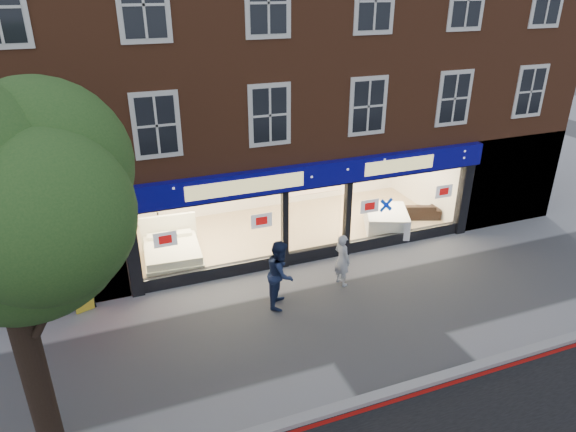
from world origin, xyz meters
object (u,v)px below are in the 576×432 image
sofa (414,210)px  pedestrian_grey (342,260)px  pedestrian_blue (281,273)px  mattress_stack (386,220)px  a_board (84,299)px  display_bed (172,252)px

sofa → pedestrian_grey: bearing=54.4°
pedestrian_blue → pedestrian_grey: bearing=-52.3°
mattress_stack → a_board: 10.08m
pedestrian_grey → pedestrian_blue: 2.04m
display_bed → a_board: bearing=-143.6°
display_bed → a_board: size_ratio=2.92×
sofa → display_bed: bearing=21.2°
pedestrian_grey → pedestrian_blue: size_ratio=0.83×
sofa → mattress_stack: bearing=39.9°
mattress_stack → pedestrian_grey: size_ratio=1.38×
sofa → a_board: a_board is taller
pedestrian_blue → a_board: bearing=101.1°
display_bed → mattress_stack: 7.40m
mattress_stack → display_bed: bearing=177.1°
display_bed → mattress_stack: size_ratio=1.01×
pedestrian_grey → a_board: bearing=65.2°
mattress_stack → pedestrian_blue: bearing=-150.3°
pedestrian_grey → mattress_stack: bearing=-64.7°
pedestrian_grey → display_bed: bearing=41.9°
a_board → pedestrian_grey: size_ratio=0.48×
display_bed → pedestrian_grey: bearing=-29.4°
mattress_stack → sofa: size_ratio=1.16×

